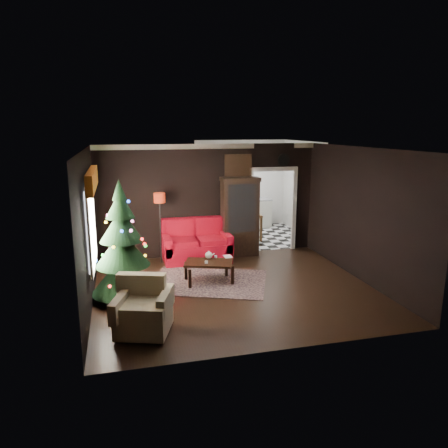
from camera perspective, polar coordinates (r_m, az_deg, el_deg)
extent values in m
plane|color=black|center=(8.73, 1.45, -8.66)|extent=(5.50, 5.50, 0.00)
plane|color=white|center=(8.13, 1.56, 10.03)|extent=(5.50, 5.50, 0.00)
plane|color=black|center=(10.71, -2.08, 3.14)|extent=(5.50, 0.00, 5.50)
plane|color=black|center=(6.03, 7.89, -4.61)|extent=(5.50, 0.00, 5.50)
plane|color=black|center=(8.05, -17.72, -0.69)|extent=(0.00, 5.50, 5.50)
plane|color=black|center=(9.42, 17.84, 1.21)|extent=(0.00, 5.50, 5.50)
cube|color=white|center=(8.23, -17.39, -0.02)|extent=(0.05, 1.60, 1.40)
cube|color=#9D4B11|center=(8.09, -17.21, 5.68)|extent=(0.12, 2.10, 0.35)
plane|color=silver|center=(12.85, 4.01, -1.63)|extent=(3.00, 3.00, 0.00)
cube|color=white|center=(13.91, 2.26, 6.61)|extent=(0.70, 0.06, 0.70)
cube|color=#5E3E50|center=(9.12, -2.16, -7.67)|extent=(2.89, 2.52, 0.01)
cylinder|color=white|center=(9.20, -1.11, -4.37)|extent=(0.07, 0.07, 0.05)
cylinder|color=white|center=(8.85, -2.38, -5.10)|extent=(0.08, 0.08, 0.05)
imported|color=tan|center=(9.22, 0.01, -3.78)|extent=(0.17, 0.02, 0.23)
cylinder|color=white|center=(11.11, 7.93, 8.47)|extent=(0.32, 0.32, 0.06)
cube|color=#AE7952|center=(10.73, 1.89, 7.74)|extent=(0.62, 0.05, 0.52)
cube|color=beige|center=(13.87, 2.51, 1.36)|extent=(1.80, 0.60, 0.90)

